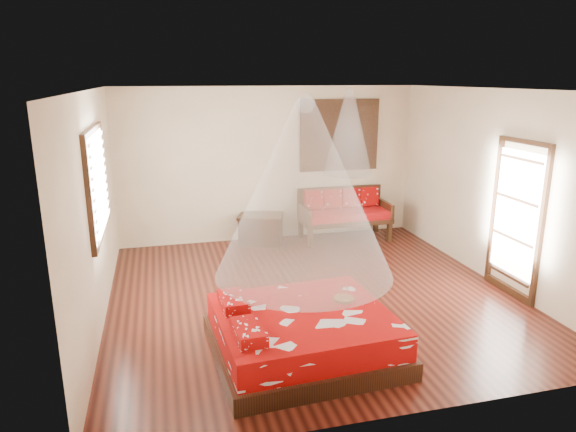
% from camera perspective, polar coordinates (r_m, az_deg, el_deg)
% --- Properties ---
extents(room, '(5.54, 5.54, 2.84)m').
position_cam_1_polar(room, '(6.84, 2.82, 2.07)').
color(room, black).
rests_on(room, ground).
extents(bed, '(2.02, 1.85, 0.63)m').
position_cam_1_polar(bed, '(5.73, 1.56, -12.94)').
color(bed, black).
rests_on(bed, floor).
extents(daybed, '(1.66, 0.74, 0.94)m').
position_cam_1_polar(daybed, '(9.65, 6.21, 0.52)').
color(daybed, black).
rests_on(daybed, floor).
extents(storage_chest, '(0.93, 0.80, 0.54)m').
position_cam_1_polar(storage_chest, '(9.38, -3.03, -1.42)').
color(storage_chest, black).
rests_on(storage_chest, floor).
extents(shutter_panel, '(1.52, 0.06, 1.32)m').
position_cam_1_polar(shutter_panel, '(9.72, 5.74, 8.92)').
color(shutter_panel, black).
rests_on(shutter_panel, wall_back).
extents(window_left, '(0.10, 1.74, 1.34)m').
position_cam_1_polar(window_left, '(6.73, -20.39, 3.52)').
color(window_left, black).
rests_on(window_left, wall_left).
extents(glazed_door, '(0.08, 1.02, 2.16)m').
position_cam_1_polar(glazed_door, '(7.66, 24.00, -0.37)').
color(glazed_door, black).
rests_on(glazed_door, floor).
extents(wine_tray, '(0.23, 0.23, 0.19)m').
position_cam_1_polar(wine_tray, '(5.92, 6.22, -8.83)').
color(wine_tray, brown).
rests_on(wine_tray, bed).
extents(mosquito_net_main, '(1.86, 1.86, 1.80)m').
position_cam_1_polar(mosquito_net_main, '(5.18, 1.85, 2.90)').
color(mosquito_net_main, white).
rests_on(mosquito_net_main, ceiling).
extents(mosquito_net_daybed, '(0.88, 0.88, 1.50)m').
position_cam_1_polar(mosquito_net_daybed, '(9.28, 6.74, 9.21)').
color(mosquito_net_daybed, white).
rests_on(mosquito_net_daybed, ceiling).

